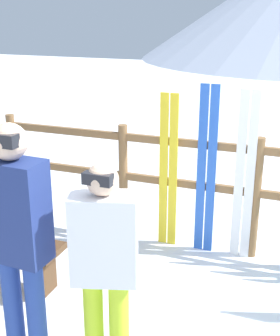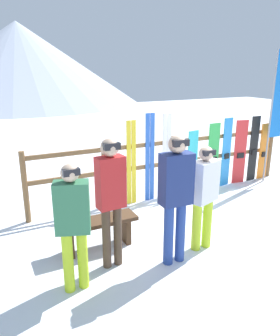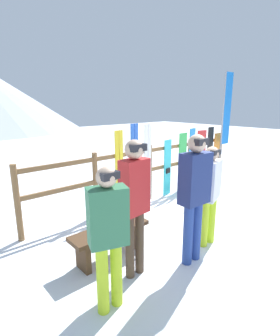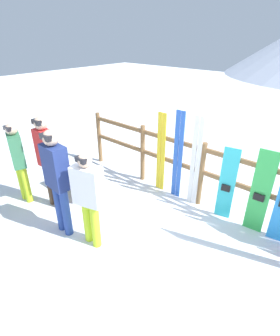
{
  "view_description": "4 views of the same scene",
  "coord_description": "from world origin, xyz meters",
  "px_view_note": "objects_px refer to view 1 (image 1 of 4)",
  "views": [
    {
      "loc": [
        0.48,
        -2.89,
        2.47
      ],
      "look_at": [
        -1.0,
        0.96,
        1.07
      ],
      "focal_mm": 50.0,
      "sensor_mm": 36.0,
      "label": 1
    },
    {
      "loc": [
        -3.51,
        -3.98,
        2.61
      ],
      "look_at": [
        -0.98,
        1.08,
        0.89
      ],
      "focal_mm": 35.0,
      "sensor_mm": 36.0,
      "label": 2
    },
    {
      "loc": [
        -4.04,
        -2.59,
        2.2
      ],
      "look_at": [
        -1.06,
        0.77,
        1.09
      ],
      "focal_mm": 28.0,
      "sensor_mm": 36.0,
      "label": 3
    },
    {
      "loc": [
        1.99,
        -2.35,
        3.03
      ],
      "look_at": [
        -0.88,
        0.9,
        0.77
      ],
      "focal_mm": 28.0,
      "sensor_mm": 36.0,
      "label": 4
    }
  ],
  "objects_px": {
    "person_white": "(104,260)",
    "ski_pair_blue": "(206,171)",
    "ski_pair_white": "(245,177)",
    "person_navy": "(17,233)",
    "ski_pair_yellow": "(168,172)",
    "bench": "(2,252)"
  },
  "relations": [
    {
      "from": "ski_pair_white",
      "to": "ski_pair_blue",
      "type": "bearing_deg",
      "value": 180.0
    },
    {
      "from": "person_navy",
      "to": "ski_pair_yellow",
      "type": "bearing_deg",
      "value": 80.48
    },
    {
      "from": "person_white",
      "to": "bench",
      "type": "bearing_deg",
      "value": 153.53
    },
    {
      "from": "ski_pair_white",
      "to": "person_navy",
      "type": "bearing_deg",
      "value": -118.27
    },
    {
      "from": "bench",
      "to": "ski_pair_white",
      "type": "bearing_deg",
      "value": 33.88
    },
    {
      "from": "bench",
      "to": "ski_pair_blue",
      "type": "xyz_separation_m",
      "value": [
        1.59,
        1.33,
        0.56
      ]
    },
    {
      "from": "person_white",
      "to": "ski_pair_blue",
      "type": "xyz_separation_m",
      "value": [
        0.2,
        2.02,
        -0.02
      ]
    },
    {
      "from": "person_navy",
      "to": "ski_pair_blue",
      "type": "height_order",
      "value": "person_navy"
    },
    {
      "from": "ski_pair_blue",
      "to": "ski_pair_white",
      "type": "height_order",
      "value": "ski_pair_blue"
    },
    {
      "from": "person_navy",
      "to": "ski_pair_white",
      "type": "bearing_deg",
      "value": 61.73
    },
    {
      "from": "person_white",
      "to": "ski_pair_white",
      "type": "xyz_separation_m",
      "value": [
        0.59,
        2.02,
        -0.03
      ]
    },
    {
      "from": "ski_pair_blue",
      "to": "bench",
      "type": "bearing_deg",
      "value": -140.1
    },
    {
      "from": "person_navy",
      "to": "ski_pair_blue",
      "type": "relative_size",
      "value": 1.01
    },
    {
      "from": "bench",
      "to": "person_white",
      "type": "height_order",
      "value": "person_white"
    },
    {
      "from": "ski_pair_yellow",
      "to": "ski_pair_blue",
      "type": "distance_m",
      "value": 0.41
    },
    {
      "from": "ski_pair_yellow",
      "to": "ski_pair_blue",
      "type": "relative_size",
      "value": 0.94
    },
    {
      "from": "bench",
      "to": "person_white",
      "type": "xyz_separation_m",
      "value": [
        1.39,
        -0.69,
        0.57
      ]
    },
    {
      "from": "person_navy",
      "to": "ski_pair_white",
      "type": "distance_m",
      "value": 2.46
    },
    {
      "from": "bench",
      "to": "ski_pair_yellow",
      "type": "xyz_separation_m",
      "value": [
        1.18,
        1.33,
        0.5
      ]
    },
    {
      "from": "ski_pair_yellow",
      "to": "ski_pair_blue",
      "type": "xyz_separation_m",
      "value": [
        0.41,
        0.0,
        0.06
      ]
    },
    {
      "from": "person_white",
      "to": "ski_pair_white",
      "type": "height_order",
      "value": "ski_pair_white"
    },
    {
      "from": "ski_pair_yellow",
      "to": "bench",
      "type": "bearing_deg",
      "value": -131.64
    }
  ]
}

